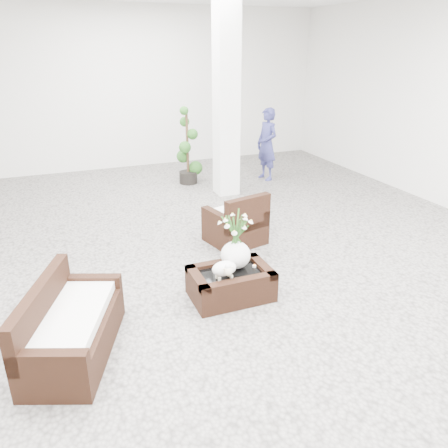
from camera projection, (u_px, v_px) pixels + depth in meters
name	position (u px, v px, depth m)	size (l,w,h in m)	color
ground	(221.00, 265.00, 5.82)	(11.00, 11.00, 0.00)	gray
column	(226.00, 100.00, 7.97)	(0.40, 0.40, 3.50)	white
coffee_table	(231.00, 285.00, 5.03)	(0.90, 0.60, 0.31)	black
sheep_figurine	(224.00, 270.00, 4.81)	(0.28, 0.23, 0.21)	white
planter_narcissus	(236.00, 235.00, 4.94)	(0.44, 0.44, 0.80)	white
tealight	(254.00, 266.00, 5.09)	(0.04, 0.04, 0.03)	white
armchair	(235.00, 217.00, 6.36)	(0.72, 0.69, 0.77)	black
loveseat	(73.00, 320.00, 4.05)	(1.33, 0.64, 0.71)	black
topiary	(187.00, 146.00, 8.94)	(0.41, 0.41, 1.53)	#23511A
shopper	(267.00, 144.00, 9.23)	(0.54, 0.36, 1.49)	navy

